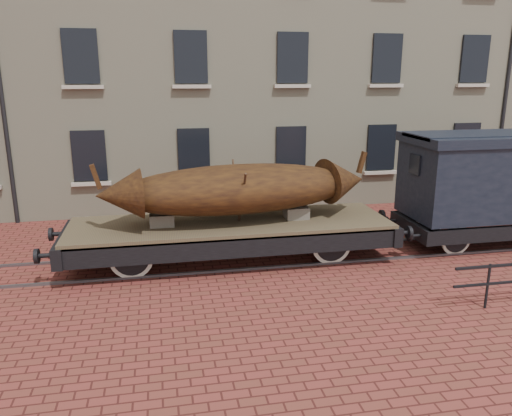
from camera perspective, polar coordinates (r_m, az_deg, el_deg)
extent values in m
plane|color=maroon|center=(13.85, 5.14, -5.49)|extent=(90.00, 90.00, 0.00)
cube|color=#C0BA98|center=(23.52, 5.87, 20.20)|extent=(40.00, 10.00, 14.00)
cube|color=black|center=(17.75, -18.51, 5.69)|extent=(1.10, 0.12, 1.70)
cube|color=#B6AA98|center=(17.86, -18.28, 2.65)|extent=(1.30, 0.18, 0.12)
cube|color=black|center=(17.64, -7.12, 6.29)|extent=(1.10, 0.12, 1.70)
cube|color=#B6AA98|center=(17.75, -7.00, 3.23)|extent=(1.30, 0.18, 0.12)
cube|color=black|center=(18.21, 4.00, 6.64)|extent=(1.10, 0.12, 1.70)
cube|color=#B6AA98|center=(18.32, 4.00, 3.68)|extent=(1.30, 0.18, 0.12)
cube|color=black|center=(19.41, 14.10, 6.75)|extent=(1.10, 0.12, 1.70)
cube|color=#B6AA98|center=(19.51, 14.00, 3.96)|extent=(1.30, 0.18, 0.12)
cube|color=black|center=(21.13, 22.80, 6.67)|extent=(1.10, 0.12, 1.70)
cube|color=#B6AA98|center=(21.22, 22.63, 4.11)|extent=(1.30, 0.18, 0.12)
cube|color=black|center=(17.56, -19.40, 16.03)|extent=(1.10, 0.12, 1.70)
cube|color=#B6AA98|center=(17.50, -19.15, 12.94)|extent=(1.30, 0.18, 0.12)
cube|color=black|center=(17.45, -7.47, 16.73)|extent=(1.10, 0.12, 1.70)
cube|color=#B6AA98|center=(17.39, -7.35, 13.61)|extent=(1.30, 0.18, 0.12)
cube|color=black|center=(18.03, 4.19, 16.76)|extent=(1.10, 0.12, 1.70)
cube|color=#B6AA98|center=(17.97, 4.19, 13.73)|extent=(1.30, 0.18, 0.12)
cube|color=black|center=(19.24, 14.73, 16.21)|extent=(1.10, 0.12, 1.70)
cube|color=#B6AA98|center=(19.18, 14.61, 13.38)|extent=(1.30, 0.18, 0.12)
cube|color=black|center=(20.97, 23.71, 15.33)|extent=(1.10, 0.12, 1.70)
cube|color=#B6AA98|center=(20.92, 23.52, 12.74)|extent=(1.30, 0.18, 0.12)
cube|color=#59595E|center=(13.19, 6.01, -6.44)|extent=(30.00, 0.08, 0.06)
cube|color=#59595E|center=(14.49, 4.35, -4.41)|extent=(30.00, 0.08, 0.06)
cylinder|color=black|center=(11.76, 24.94, -8.10)|extent=(0.06, 0.06, 1.00)
cube|color=brown|center=(13.12, -2.90, -1.81)|extent=(8.31, 2.44, 0.13)
cube|color=black|center=(12.14, -2.11, -4.53)|extent=(8.31, 0.18, 0.50)
cube|color=black|center=(14.27, -3.54, -1.54)|extent=(8.31, 0.18, 0.50)
cube|color=black|center=(13.30, -20.94, -3.78)|extent=(0.24, 2.55, 0.50)
cylinder|color=black|center=(12.59, -22.94, -5.03)|extent=(0.39, 0.11, 0.11)
cylinder|color=black|center=(12.63, -23.77, -5.06)|extent=(0.09, 0.35, 0.35)
cylinder|color=black|center=(14.14, -21.64, -2.77)|extent=(0.39, 0.11, 0.11)
cylinder|color=black|center=(14.18, -22.38, -2.80)|extent=(0.09, 0.35, 0.35)
cube|color=black|center=(14.36, 13.77, -1.86)|extent=(0.24, 2.55, 0.50)
cylinder|color=black|center=(13.78, 16.37, -2.75)|extent=(0.39, 0.11, 0.11)
cylinder|color=black|center=(13.87, 17.07, -2.69)|extent=(0.09, 0.35, 0.35)
cylinder|color=black|center=(15.21, 13.54, -0.90)|extent=(0.39, 0.11, 0.11)
cylinder|color=black|center=(15.29, 14.19, -0.86)|extent=(0.09, 0.35, 0.35)
cylinder|color=black|center=(13.19, -13.93, -4.50)|extent=(0.11, 2.11, 0.11)
cylinder|color=beige|center=(12.51, -14.07, -5.58)|extent=(1.06, 0.08, 1.06)
cylinder|color=black|center=(12.51, -14.07, -5.58)|extent=(0.87, 0.11, 0.87)
cube|color=black|center=(12.29, -14.18, -4.63)|extent=(1.00, 0.09, 0.11)
cylinder|color=beige|center=(13.87, -13.81, -3.52)|extent=(1.06, 0.08, 1.06)
cylinder|color=black|center=(13.87, -13.81, -3.52)|extent=(0.87, 0.11, 0.87)
cube|color=black|center=(13.91, -13.86, -2.31)|extent=(1.00, 0.09, 0.11)
cylinder|color=black|center=(13.85, 7.64, -3.23)|extent=(0.11, 2.11, 0.11)
cylinder|color=beige|center=(13.21, 8.64, -4.18)|extent=(1.06, 0.08, 1.06)
cylinder|color=black|center=(13.21, 8.64, -4.18)|extent=(0.87, 0.11, 0.87)
cube|color=black|center=(13.00, 8.88, -3.26)|extent=(1.00, 0.09, 0.11)
cylinder|color=beige|center=(14.50, 6.74, -2.36)|extent=(1.06, 0.08, 1.06)
cylinder|color=black|center=(14.50, 6.74, -2.36)|extent=(0.87, 0.11, 0.87)
cube|color=black|center=(14.55, 6.62, -1.21)|extent=(1.00, 0.09, 0.11)
cube|color=black|center=(13.25, -2.87, -3.60)|extent=(4.43, 0.07, 0.07)
cube|color=slate|center=(12.94, -10.71, -1.28)|extent=(0.61, 0.55, 0.31)
cube|color=slate|center=(13.42, 4.61, -0.48)|extent=(0.61, 0.55, 0.31)
ellipsoid|color=#482A0F|center=(12.92, -1.96, 2.18)|extent=(6.51, 2.58, 1.27)
cone|color=#482A0F|center=(12.51, -15.43, 1.48)|extent=(1.21, 1.31, 1.20)
cube|color=#482A0F|center=(12.41, -17.85, 3.42)|extent=(0.26, 0.16, 0.61)
cone|color=#482A0F|center=(13.96, 10.10, 3.16)|extent=(1.21, 1.31, 1.20)
cube|color=#482A0F|center=(14.10, 11.98, 5.13)|extent=(0.26, 0.16, 0.61)
cylinder|color=#402D1E|center=(12.46, -1.57, 1.09)|extent=(0.05, 1.08, 1.49)
cylinder|color=#402D1E|center=(13.44, -2.30, 2.12)|extent=(0.05, 1.08, 1.49)
cube|color=black|center=(17.06, 23.75, -0.56)|extent=(5.43, 0.14, 0.41)
cube|color=black|center=(14.84, 17.25, -2.14)|extent=(0.20, 2.17, 0.41)
cylinder|color=black|center=(14.05, 17.16, -3.09)|extent=(0.07, 0.29, 0.29)
cylinder|color=black|center=(15.27, 14.64, -1.46)|extent=(0.07, 0.29, 0.29)
cylinder|color=black|center=(15.39, 20.47, -2.59)|extent=(0.09, 1.72, 0.09)
cylinder|color=beige|center=(14.81, 21.90, -3.40)|extent=(0.87, 0.06, 0.87)
cylinder|color=black|center=(14.81, 21.90, -3.40)|extent=(0.71, 0.09, 0.71)
cylinder|color=beige|center=(15.97, 19.15, -1.84)|extent=(0.87, 0.06, 0.87)
cylinder|color=black|center=(15.97, 19.15, -1.84)|extent=(0.71, 0.09, 0.71)
cube|color=black|center=(16.00, 26.23, 3.04)|extent=(5.43, 2.17, 2.08)
cube|color=black|center=(15.83, 26.72, 7.17)|extent=(5.59, 2.30, 0.25)
cube|color=black|center=(15.82, 26.76, 7.52)|extent=(5.59, 1.54, 0.11)
cube|color=black|center=(14.42, 17.73, 4.74)|extent=(0.07, 0.54, 0.54)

